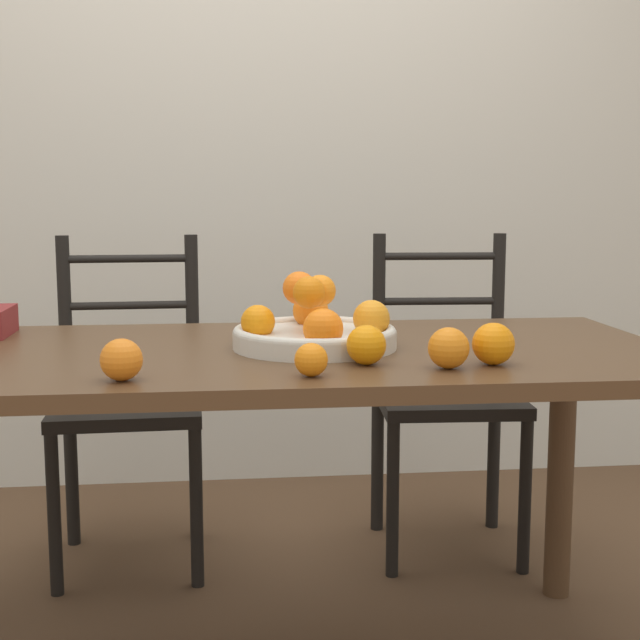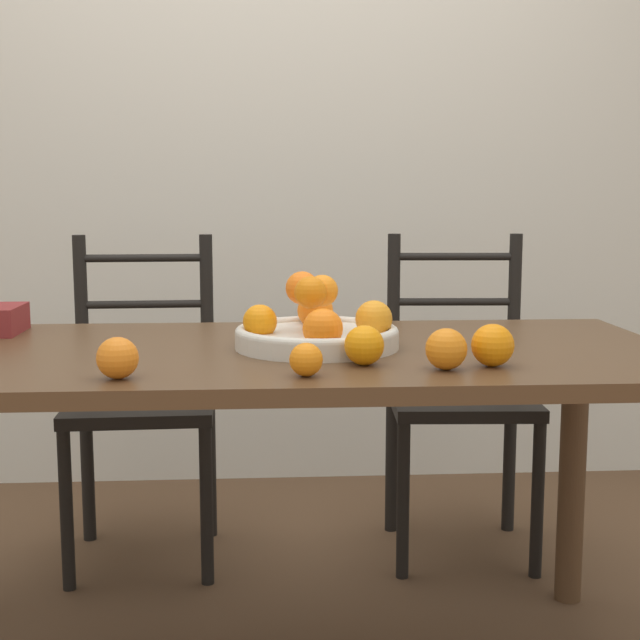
{
  "view_description": "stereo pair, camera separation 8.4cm",
  "coord_description": "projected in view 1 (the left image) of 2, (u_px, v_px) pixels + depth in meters",
  "views": [
    {
      "loc": [
        -0.11,
        -1.89,
        1.09
      ],
      "look_at": [
        0.09,
        -0.1,
        0.83
      ],
      "focal_mm": 50.0,
      "sensor_mm": 36.0,
      "label": 1
    },
    {
      "loc": [
        -0.02,
        -1.9,
        1.09
      ],
      "look_at": [
        0.09,
        -0.1,
        0.83
      ],
      "focal_mm": 50.0,
      "sensor_mm": 36.0,
      "label": 2
    }
  ],
  "objects": [
    {
      "name": "orange_loose_0",
      "position": [
        493.0,
        344.0,
        1.74
      ],
      "size": [
        0.08,
        0.08,
        0.08
      ],
      "color": "orange",
      "rests_on": "dining_table"
    },
    {
      "name": "chair_right",
      "position": [
        445.0,
        399.0,
        2.71
      ],
      "size": [
        0.44,
        0.42,
        0.96
      ],
      "rotation": [
        0.0,
        0.0,
        -0.06
      ],
      "color": "black",
      "rests_on": "ground_plane"
    },
    {
      "name": "chair_left",
      "position": [
        129.0,
        407.0,
        2.61
      ],
      "size": [
        0.43,
        0.41,
        0.96
      ],
      "rotation": [
        0.0,
        0.0,
        0.03
      ],
      "color": "black",
      "rests_on": "ground_plane"
    },
    {
      "name": "wall_back",
      "position": [
        247.0,
        134.0,
        3.26
      ],
      "size": [
        8.0,
        0.06,
        2.6
      ],
      "color": "beige",
      "rests_on": "ground_plane"
    },
    {
      "name": "orange_loose_3",
      "position": [
        449.0,
        348.0,
        1.7
      ],
      "size": [
        0.08,
        0.08,
        0.08
      ],
      "color": "orange",
      "rests_on": "dining_table"
    },
    {
      "name": "orange_loose_2",
      "position": [
        121.0,
        360.0,
        1.59
      ],
      "size": [
        0.08,
        0.08,
        0.08
      ],
      "color": "orange",
      "rests_on": "dining_table"
    },
    {
      "name": "orange_loose_4",
      "position": [
        366.0,
        345.0,
        1.74
      ],
      "size": [
        0.08,
        0.08,
        0.08
      ],
      "color": "orange",
      "rests_on": "dining_table"
    },
    {
      "name": "fruit_bowl",
      "position": [
        315.0,
        329.0,
        1.93
      ],
      "size": [
        0.36,
        0.36,
        0.16
      ],
      "color": "beige",
      "rests_on": "dining_table"
    },
    {
      "name": "orange_loose_1",
      "position": [
        311.0,
        360.0,
        1.63
      ],
      "size": [
        0.06,
        0.06,
        0.06
      ],
      "color": "orange",
      "rests_on": "dining_table"
    },
    {
      "name": "dining_table",
      "position": [
        271.0,
        395.0,
        1.94
      ],
      "size": [
        1.74,
        0.8,
        0.75
      ],
      "color": "#4C331E",
      "rests_on": "ground_plane"
    }
  ]
}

